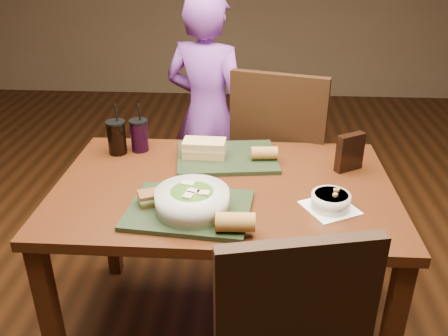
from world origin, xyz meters
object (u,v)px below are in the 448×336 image
at_px(soup_bowl, 331,201).
at_px(tray_near, 189,210).
at_px(dining_table, 224,204).
at_px(cup_berry, 139,135).
at_px(baguette_near, 235,222).
at_px(chair_far, 274,158).
at_px(salad_bowl, 192,199).
at_px(baguette_far, 264,153).
at_px(cup_cola, 117,137).
at_px(sandwich_far, 204,148).
at_px(tray_far, 227,157).
at_px(chip_bag, 350,152).
at_px(diner, 208,116).
at_px(sandwich_near, 152,198).

bearing_deg(soup_bowl, tray_near, -173.46).
xyz_separation_m(dining_table, cup_berry, (-0.39, 0.29, 0.16)).
distance_m(baguette_near, cup_berry, 0.78).
bearing_deg(chair_far, cup_berry, -153.56).
relative_size(dining_table, cup_berry, 5.89).
xyz_separation_m(salad_bowl, baguette_far, (0.25, 0.43, -0.02)).
bearing_deg(dining_table, cup_cola, 151.89).
distance_m(salad_bowl, baguette_near, 0.19).
bearing_deg(tray_near, sandwich_far, 88.53).
bearing_deg(tray_far, soup_bowl, -44.39).
xyz_separation_m(tray_near, chip_bag, (0.61, 0.37, 0.07)).
xyz_separation_m(tray_far, baguette_far, (0.16, -0.02, 0.04)).
bearing_deg(tray_far, sandwich_far, -175.28).
bearing_deg(cup_cola, tray_far, -4.10).
height_order(baguette_near, cup_cola, cup_cola).
relative_size(baguette_far, cup_berry, 0.49).
bearing_deg(diner, sandwich_far, 115.75).
xyz_separation_m(dining_table, tray_near, (-0.11, -0.21, 0.10)).
distance_m(sandwich_far, cup_berry, 0.31).
bearing_deg(diner, salad_bowl, 114.15).
distance_m(salad_bowl, baguette_far, 0.49).
relative_size(dining_table, sandwich_far, 7.18).
height_order(cup_cola, cup_berry, cup_cola).
relative_size(cup_berry, chip_bag, 1.42).
bearing_deg(salad_bowl, chair_far, 69.17).
distance_m(tray_near, baguette_near, 0.21).
xyz_separation_m(tray_near, sandwich_far, (0.01, 0.43, 0.04)).
bearing_deg(cup_berry, sandwich_near, -72.38).
distance_m(dining_table, sandwich_near, 0.33).
distance_m(cup_berry, chip_bag, 0.90).
xyz_separation_m(tray_near, tray_far, (0.11, 0.44, 0.00)).
bearing_deg(diner, dining_table, 120.69).
relative_size(soup_bowl, cup_berry, 1.02).
distance_m(dining_table, tray_near, 0.26).
bearing_deg(sandwich_far, salad_bowl, -89.66).
bearing_deg(soup_bowl, diner, 116.62).
height_order(salad_bowl, chip_bag, chip_bag).
height_order(chair_far, salad_bowl, chair_far).
height_order(chair_far, sandwich_near, chair_far).
height_order(soup_bowl, sandwich_near, soup_bowl).
distance_m(chair_far, diner, 0.50).
xyz_separation_m(sandwich_far, chip_bag, (0.60, -0.06, 0.02)).
bearing_deg(cup_cola, diner, 63.17).
bearing_deg(salad_bowl, baguette_far, 59.52).
height_order(tray_far, salad_bowl, salad_bowl).
relative_size(dining_table, cup_cola, 5.65).
xyz_separation_m(diner, sandwich_far, (0.05, -0.70, 0.11)).
distance_m(chair_far, soup_bowl, 0.80).
bearing_deg(sandwich_far, chair_far, 50.44).
height_order(diner, baguette_near, diner).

